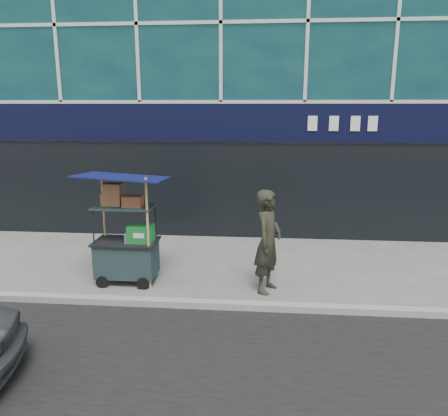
{
  "coord_description": "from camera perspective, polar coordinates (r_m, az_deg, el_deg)",
  "views": [
    {
      "loc": [
        1.0,
        -6.91,
        3.32
      ],
      "look_at": [
        0.31,
        1.2,
        1.4
      ],
      "focal_mm": 35.0,
      "sensor_mm": 36.0,
      "label": 1
    }
  ],
  "objects": [
    {
      "name": "building",
      "position": [
        14.15,
        0.84,
        24.25
      ],
      "size": [
        16.0,
        6.2,
        12.0
      ],
      "color": "gray",
      "rests_on": "ground"
    },
    {
      "name": "curb",
      "position": [
        7.52,
        -3.32,
        -12.42
      ],
      "size": [
        80.0,
        0.18,
        0.12
      ],
      "primitive_type": "cube",
      "color": "gray",
      "rests_on": "ground"
    },
    {
      "name": "vendor_man",
      "position": [
        7.88,
        5.77,
        -4.36
      ],
      "size": [
        0.67,
        0.8,
        1.88
      ],
      "primitive_type": "imported",
      "rotation": [
        0.0,
        0.0,
        1.19
      ],
      "color": "#27281D",
      "rests_on": "ground"
    },
    {
      "name": "ground",
      "position": [
        7.73,
        -3.1,
        -12.18
      ],
      "size": [
        80.0,
        80.0,
        0.0
      ],
      "primitive_type": "plane",
      "color": "slate",
      "rests_on": "ground"
    },
    {
      "name": "vendor_cart",
      "position": [
        8.49,
        -12.56,
        -4.68
      ],
      "size": [
        1.58,
        1.13,
        2.13
      ],
      "rotation": [
        0.0,
        0.0,
        -0.01
      ],
      "color": "#1A2C2C",
      "rests_on": "ground"
    }
  ]
}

